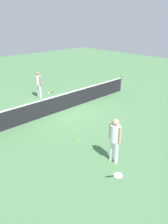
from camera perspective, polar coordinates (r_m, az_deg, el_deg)
The scene contains 9 objects.
ground_plane at distance 12.13m, azimuth -5.03°, elevation 0.67°, with size 40.00×40.00×0.00m, color #4C7A4C.
court_net at distance 11.94m, azimuth -5.12°, elevation 2.88°, with size 10.09×0.09×1.07m.
player_near_side at distance 7.45m, azimuth 8.27°, elevation -6.67°, with size 0.35×0.52×1.70m.
player_far_side at distance 13.95m, azimuth -12.13°, elevation 7.74°, with size 0.34×0.52×1.70m.
tennis_racket_near_player at distance 7.40m, azimuth 8.93°, elevation -16.46°, with size 0.59×0.45×0.03m.
tennis_racket_far_player at distance 14.97m, azimuth -9.40°, elevation 5.06°, with size 0.59×0.34×0.03m.
tennis_ball_near_player at distance 9.78m, azimuth -2.06°, elevation -5.07°, with size 0.07×0.07×0.07m, color #C6E033.
tennis_ball_by_net at distance 10.62m, azimuth -4.98°, elevation -2.66°, with size 0.07×0.07×0.07m, color #C6E033.
tennis_ball_midcourt at distance 9.09m, azimuth -1.48°, elevation -7.49°, with size 0.07×0.07×0.07m, color #C6E033.
Camera 1 is at (-6.79, -8.85, 4.77)m, focal length 34.05 mm.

